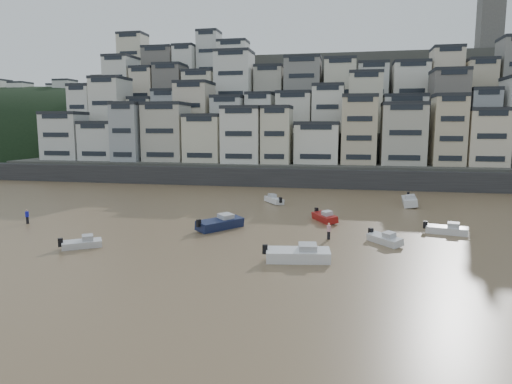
% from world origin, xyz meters
% --- Properties ---
extents(ground, '(400.00, 400.00, 0.00)m').
position_xyz_m(ground, '(0.00, 0.00, 0.00)').
color(ground, olive).
rests_on(ground, ground).
extents(sea_strip, '(340.00, 340.00, 0.00)m').
position_xyz_m(sea_strip, '(-110.00, 145.00, 0.01)').
color(sea_strip, '#42585F').
rests_on(sea_strip, ground).
extents(harbor_wall, '(140.00, 3.00, 3.50)m').
position_xyz_m(harbor_wall, '(10.00, 65.00, 1.75)').
color(harbor_wall, '#38383A').
rests_on(harbor_wall, ground).
extents(hillside, '(141.04, 66.00, 50.00)m').
position_xyz_m(hillside, '(14.73, 104.84, 13.01)').
color(hillside, '#4C4C47').
rests_on(hillside, ground).
extents(headland, '(216.00, 135.00, 53.33)m').
position_xyz_m(headland, '(-95.00, 135.00, 0.02)').
color(headland, black).
rests_on(headland, ground).
extents(boat_d, '(4.87, 2.56, 1.27)m').
position_xyz_m(boat_d, '(28.44, 30.15, 0.63)').
color(boat_d, silver).
rests_on(boat_d, ground).
extents(boat_e, '(3.79, 5.06, 1.34)m').
position_xyz_m(boat_e, '(15.15, 34.14, 0.67)').
color(boat_e, maroon).
rests_on(boat_e, ground).
extents(boat_b, '(3.79, 4.23, 1.17)m').
position_xyz_m(boat_b, '(21.54, 24.46, 0.59)').
color(boat_b, silver).
rests_on(boat_b, ground).
extents(boat_a, '(6.22, 2.89, 1.63)m').
position_xyz_m(boat_a, '(13.81, 16.74, 0.82)').
color(boat_a, white).
rests_on(boat_a, ground).
extents(boat_j, '(4.00, 3.27, 1.08)m').
position_xyz_m(boat_j, '(-6.92, 17.12, 0.54)').
color(boat_j, silver).
rests_on(boat_j, ground).
extents(boat_i, '(2.45, 6.55, 1.76)m').
position_xyz_m(boat_i, '(26.76, 48.03, 0.88)').
color(boat_i, silver).
rests_on(boat_i, ground).
extents(boat_h, '(3.94, 4.81, 1.30)m').
position_xyz_m(boat_h, '(6.97, 46.05, 0.65)').
color(boat_h, white).
rests_on(boat_h, ground).
extents(boat_c, '(5.28, 6.33, 1.71)m').
position_xyz_m(boat_c, '(3.79, 27.55, 0.86)').
color(boat_c, '#151E43').
rests_on(boat_c, ground).
extents(person_blue, '(0.44, 0.44, 1.74)m').
position_xyz_m(person_blue, '(-19.53, 25.73, 0.87)').
color(person_blue, '#1619AC').
rests_on(person_blue, ground).
extents(person_pink, '(0.44, 0.44, 1.74)m').
position_xyz_m(person_pink, '(16.04, 25.25, 0.87)').
color(person_pink, '#D697A5').
rests_on(person_pink, ground).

